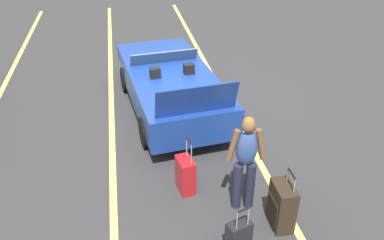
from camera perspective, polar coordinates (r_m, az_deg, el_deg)
name	(u,v)px	position (r m, az deg, el deg)	size (l,w,h in m)	color
ground_plane	(171,109)	(9.22, -2.99, 1.51)	(80.00, 80.00, 0.00)	#333335
lot_line_near	(228,104)	(9.46, 5.14, 2.23)	(18.00, 0.12, 0.01)	#EAE066
lot_line_mid	(112,115)	(9.17, -11.38, 0.74)	(18.00, 0.12, 0.01)	#EAE066
convertible_car	(168,83)	(9.12, -3.40, 5.34)	(4.31, 2.22, 1.53)	navy
suitcase_large_black	(282,206)	(6.21, 12.65, -11.83)	(0.48, 0.31, 0.97)	#2D2319
suitcase_medium_bright	(185,175)	(6.71, -0.94, -7.80)	(0.43, 0.30, 0.98)	red
suitcase_small_carryon	(239,237)	(5.84, 6.65, -16.15)	(0.30, 0.39, 0.81)	black
traveler_person	(246,159)	(6.08, 7.66, -5.50)	(0.26, 0.61, 1.65)	#1E2338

